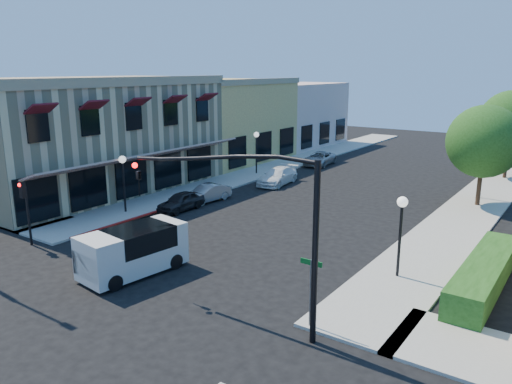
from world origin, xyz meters
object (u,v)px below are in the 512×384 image
Objects in this scene: street_name_sign at (311,282)px; street_tree_b at (511,122)px; parked_car_a at (181,201)px; parked_car_b at (207,193)px; parked_car_c at (278,176)px; lamppost_left_far at (256,142)px; street_tree_a at (484,142)px; white_van at (132,249)px; secondary_signal at (25,201)px; signal_mast_arm at (258,210)px; parked_car_d at (319,159)px; lamppost_right_near at (401,216)px; lamppost_left_near at (123,170)px; lamppost_right_far at (483,159)px.

street_tree_b is at bearing 87.50° from street_name_sign.
parked_car_a is 0.97× the size of parked_car_b.
parked_car_a is 0.77× the size of parked_car_c.
lamppost_left_far reaches higher than parked_car_a.
lamppost_left_far is (-17.30, 0.00, -1.46)m from street_tree_a.
white_van reaches higher than parked_car_b.
street_tree_a is at bearing 37.27° from parked_car_b.
signal_mast_arm is at bearing 0.37° from secondary_signal.
street_tree_b is 2.11× the size of secondary_signal.
parked_car_b is 0.81× the size of parked_car_d.
street_name_sign is (-1.30, -19.80, -2.50)m from street_tree_a.
parked_car_b is (-15.00, -9.00, -3.62)m from street_tree_a.
parked_car_a is at bearing -95.96° from parked_car_d.
lamppost_left_far is 4.44m from parked_car_c.
street_tree_b is at bearing 30.03° from lamppost_left_far.
street_tree_a reaches higher than parked_car_d.
signal_mast_arm reaches higher than white_van.
lamppost_right_near is (16.50, 6.59, 0.42)m from secondary_signal.
street_tree_b reaches higher than parked_car_d.
white_van is (6.99, 0.55, -1.16)m from secondary_signal.
lamppost_left_far reaches higher than parked_car_d.
street_name_sign is at bearing -51.06° from lamppost_left_far.
street_name_sign is 8.53m from white_van.
secondary_signal is 0.99× the size of parked_car_a.
street_name_sign is 29.94m from parked_car_d.
lamppost_left_far is 11.96m from parked_car_a.
lamppost_left_near is at bearing 160.07° from street_name_sign.
lamppost_right_near is at bearing -91.23° from street_tree_a.
parked_car_a is at bearing 121.38° from white_van.
street_name_sign is at bearing -31.43° from parked_car_a.
street_tree_a reaches higher than secondary_signal.
signal_mast_arm is at bearing -64.84° from parked_car_c.
street_name_sign is 16.04m from parked_car_a.
parked_car_c is (2.86, 18.59, -1.68)m from secondary_signal.
lamppost_right_near is (2.64, 6.50, -1.35)m from signal_mast_arm.
parked_car_d is (0.00, 15.80, 0.02)m from parked_car_b.
lamppost_right_near is 25.56m from parked_car_d.
parked_car_d is at bearing 86.24° from secondary_signal.
street_name_sign is 0.74× the size of parked_car_a.
signal_mast_arm is 15.82m from lamppost_left_near.
white_van reaches higher than parked_car_a.
lamppost_right_far is at bearing 53.86° from secondary_signal.
white_van is at bearing -69.50° from lamppost_left_far.
parked_car_a is (1.80, 9.06, -1.74)m from secondary_signal.
lamppost_left_far is at bearing 100.96° from parked_car_a.
parked_car_d is at bearing 161.91° from lamppost_right_far.
lamppost_left_near reaches higher than white_van.
street_tree_a is 2.59× the size of street_name_sign.
street_tree_b is at bearing 54.21° from lamppost_left_near.
parked_car_b is at bearing -95.96° from parked_car_d.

